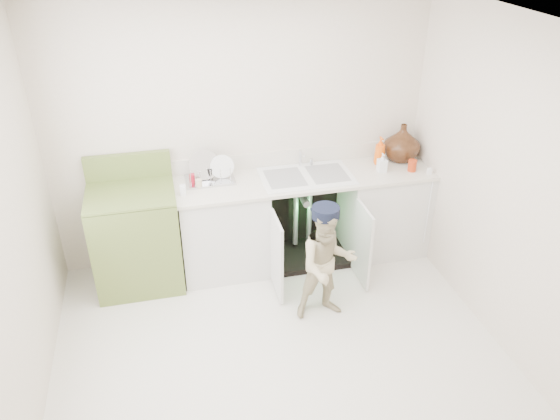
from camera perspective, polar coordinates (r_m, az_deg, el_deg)
The scene contains 5 objects.
ground at distance 4.52m, azimuth -0.14°, elevation -14.22°, with size 3.50×3.50×0.00m, color silver.
room_shell at distance 3.76m, azimuth -0.16°, elevation -0.38°, with size 6.00×5.50×1.26m.
counter_run at distance 5.29m, azimuth 3.08°, elevation -0.40°, with size 2.44×1.02×1.27m.
avocado_stove at distance 5.10m, azimuth -14.77°, elevation -2.68°, with size 0.76×0.65×1.18m.
repair_worker at distance 4.53m, azimuth 4.95°, elevation -5.54°, with size 0.50×0.74×1.05m.
Camera 1 is at (-0.75, -3.17, 3.14)m, focal length 35.00 mm.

